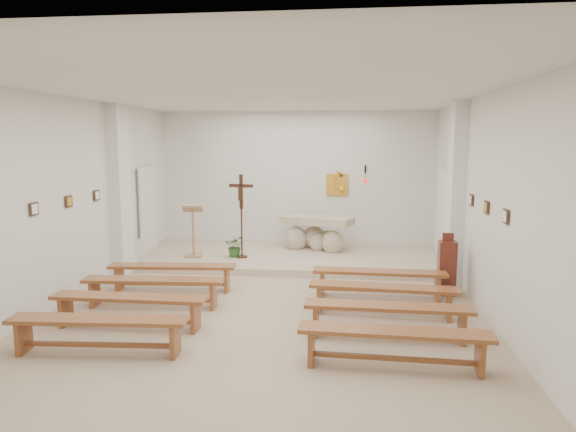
# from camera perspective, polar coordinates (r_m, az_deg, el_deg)

# --- Properties ---
(ground) EXTENTS (7.00, 10.00, 0.00)m
(ground) POSITION_cam_1_polar(r_m,az_deg,el_deg) (8.64, -2.38, -10.24)
(ground) COLOR tan
(ground) RESTS_ON ground
(wall_left) EXTENTS (0.02, 10.00, 3.50)m
(wall_left) POSITION_cam_1_polar(r_m,az_deg,el_deg) (9.44, -23.89, 1.54)
(wall_left) COLOR white
(wall_left) RESTS_ON ground
(wall_right) EXTENTS (0.02, 10.00, 3.50)m
(wall_right) POSITION_cam_1_polar(r_m,az_deg,el_deg) (8.44, 21.65, 0.95)
(wall_right) COLOR white
(wall_right) RESTS_ON ground
(wall_back) EXTENTS (7.00, 0.02, 3.50)m
(wall_back) POSITION_cam_1_polar(r_m,az_deg,el_deg) (13.18, 0.91, 3.99)
(wall_back) COLOR white
(wall_back) RESTS_ON ground
(ceiling) EXTENTS (7.00, 10.00, 0.02)m
(ceiling) POSITION_cam_1_polar(r_m,az_deg,el_deg) (8.22, -2.53, 13.50)
(ceiling) COLOR silver
(ceiling) RESTS_ON wall_back
(sanctuary_platform) EXTENTS (6.98, 3.00, 0.15)m
(sanctuary_platform) POSITION_cam_1_polar(r_m,az_deg,el_deg) (11.96, 0.20, -4.58)
(sanctuary_platform) COLOR beige
(sanctuary_platform) RESTS_ON ground
(pilaster_left) EXTENTS (0.26, 0.55, 3.50)m
(pilaster_left) POSITION_cam_1_polar(r_m,az_deg,el_deg) (11.15, -18.19, 2.78)
(pilaster_left) COLOR white
(pilaster_left) RESTS_ON ground
(pilaster_right) EXTENTS (0.26, 0.55, 3.50)m
(pilaster_right) POSITION_cam_1_polar(r_m,az_deg,el_deg) (10.35, 18.15, 2.38)
(pilaster_right) COLOR white
(pilaster_right) RESTS_ON ground
(gold_wall_relief) EXTENTS (0.55, 0.04, 0.55)m
(gold_wall_relief) POSITION_cam_1_polar(r_m,az_deg,el_deg) (13.09, 5.48, 3.49)
(gold_wall_relief) COLOR gold
(gold_wall_relief) RESTS_ON wall_back
(sanctuary_lamp) EXTENTS (0.11, 0.36, 0.44)m
(sanctuary_lamp) POSITION_cam_1_polar(r_m,az_deg,el_deg) (12.84, 8.60, 4.05)
(sanctuary_lamp) COLOR black
(sanctuary_lamp) RESTS_ON wall_back
(station_frame_left_front) EXTENTS (0.03, 0.20, 0.20)m
(station_frame_left_front) POSITION_cam_1_polar(r_m,az_deg,el_deg) (8.75, -26.39, 0.71)
(station_frame_left_front) COLOR #422B1D
(station_frame_left_front) RESTS_ON wall_left
(station_frame_left_mid) EXTENTS (0.03, 0.20, 0.20)m
(station_frame_left_mid) POSITION_cam_1_polar(r_m,az_deg,el_deg) (9.60, -23.18, 1.51)
(station_frame_left_mid) COLOR #422B1D
(station_frame_left_mid) RESTS_ON wall_left
(station_frame_left_rear) EXTENTS (0.03, 0.20, 0.20)m
(station_frame_left_rear) POSITION_cam_1_polar(r_m,az_deg,el_deg) (10.48, -20.50, 2.17)
(station_frame_left_rear) COLOR #422B1D
(station_frame_left_rear) RESTS_ON wall_left
(station_frame_right_front) EXTENTS (0.03, 0.20, 0.20)m
(station_frame_right_front) POSITION_cam_1_polar(r_m,az_deg,el_deg) (7.68, 23.03, -0.04)
(station_frame_right_front) COLOR #422B1D
(station_frame_right_front) RESTS_ON wall_right
(station_frame_right_mid) EXTENTS (0.03, 0.20, 0.20)m
(station_frame_right_mid) POSITION_cam_1_polar(r_m,az_deg,el_deg) (8.63, 21.17, 0.92)
(station_frame_right_mid) COLOR #422B1D
(station_frame_right_mid) RESTS_ON wall_right
(station_frame_right_rear) EXTENTS (0.03, 0.20, 0.20)m
(station_frame_right_rear) POSITION_cam_1_polar(r_m,az_deg,el_deg) (9.60, 19.67, 1.69)
(station_frame_right_rear) COLOR #422B1D
(station_frame_right_rear) RESTS_ON wall_right
(radiator_left) EXTENTS (0.10, 0.85, 0.52)m
(radiator_left) POSITION_cam_1_polar(r_m,az_deg,el_deg) (12.02, -16.75, -3.92)
(radiator_left) COLOR silver
(radiator_left) RESTS_ON ground
(radiator_right) EXTENTS (0.10, 0.85, 0.52)m
(radiator_right) POSITION_cam_1_polar(r_m,az_deg,el_deg) (11.28, 17.39, -4.75)
(radiator_right) COLOR silver
(radiator_right) RESTS_ON ground
(altar) EXTENTS (1.82, 1.21, 0.88)m
(altar) POSITION_cam_1_polar(r_m,az_deg,el_deg) (12.40, 3.15, -2.19)
(altar) COLOR beige
(altar) RESTS_ON sanctuary_platform
(lectern) EXTENTS (0.48, 0.43, 1.21)m
(lectern) POSITION_cam_1_polar(r_m,az_deg,el_deg) (11.74, -10.51, -1.62)
(lectern) COLOR tan
(lectern) RESTS_ON sanctuary_platform
(crucifix_stand) EXTENTS (0.56, 0.25, 1.87)m
(crucifix_stand) POSITION_cam_1_polar(r_m,az_deg,el_deg) (11.45, -5.21, 0.68)
(crucifix_stand) COLOR #3C2013
(crucifix_stand) RESTS_ON sanctuary_platform
(potted_plant) EXTENTS (0.47, 0.41, 0.49)m
(potted_plant) POSITION_cam_1_polar(r_m,az_deg,el_deg) (11.66, -5.88, -3.34)
(potted_plant) COLOR #2A5723
(potted_plant) RESTS_ON sanctuary_platform
(donation_pedestal) EXTENTS (0.31, 0.31, 1.13)m
(donation_pedestal) POSITION_cam_1_polar(r_m,az_deg,el_deg) (9.70, 17.22, -5.47)
(donation_pedestal) COLOR maroon
(donation_pedestal) RESTS_ON ground
(bench_left_front) EXTENTS (2.35, 0.55, 0.49)m
(bench_left_front) POSITION_cam_1_polar(r_m,az_deg,el_deg) (9.75, -12.70, -6.01)
(bench_left_front) COLOR brown
(bench_left_front) RESTS_ON ground
(bench_right_front) EXTENTS (2.33, 0.43, 0.49)m
(bench_right_front) POSITION_cam_1_polar(r_m,az_deg,el_deg) (9.24, 10.10, -6.72)
(bench_right_front) COLOR brown
(bench_right_front) RESTS_ON ground
(bench_left_second) EXTENTS (2.34, 0.51, 0.49)m
(bench_left_second) POSITION_cam_1_polar(r_m,az_deg,el_deg) (8.88, -14.73, -7.50)
(bench_left_second) COLOR brown
(bench_left_second) RESTS_ON ground
(bench_right_second) EXTENTS (2.35, 0.54, 0.49)m
(bench_right_second) POSITION_cam_1_polar(r_m,az_deg,el_deg) (8.32, 10.52, -8.43)
(bench_right_second) COLOR brown
(bench_right_second) RESTS_ON ground
(bench_left_third) EXTENTS (2.33, 0.38, 0.49)m
(bench_left_third) POSITION_cam_1_polar(r_m,az_deg,el_deg) (8.03, -17.23, -9.30)
(bench_left_third) COLOR brown
(bench_left_third) RESTS_ON ground
(bench_right_third) EXTENTS (2.33, 0.43, 0.49)m
(bench_right_third) POSITION_cam_1_polar(r_m,az_deg,el_deg) (7.41, 11.03, -10.57)
(bench_right_third) COLOR brown
(bench_right_third) RESTS_ON ground
(bench_left_fourth) EXTENTS (2.34, 0.52, 0.49)m
(bench_left_fourth) POSITION_cam_1_polar(r_m,az_deg,el_deg) (7.21, -20.33, -11.49)
(bench_left_fourth) COLOR brown
(bench_left_fourth) RESTS_ON ground
(bench_right_fourth) EXTENTS (2.34, 0.46, 0.49)m
(bench_right_fourth) POSITION_cam_1_polar(r_m,az_deg,el_deg) (6.51, 11.71, -13.29)
(bench_right_fourth) COLOR brown
(bench_right_fourth) RESTS_ON ground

